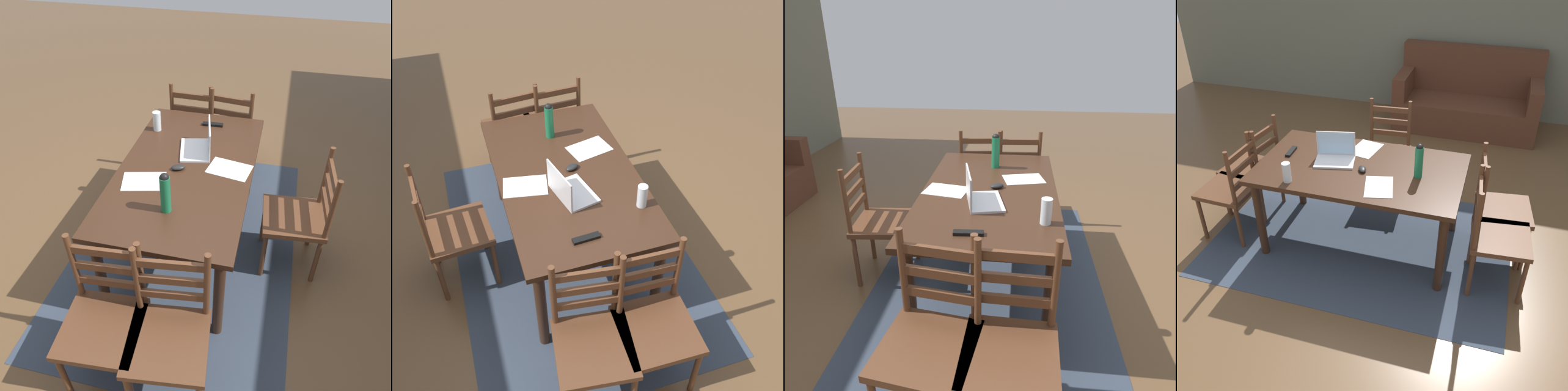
% 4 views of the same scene
% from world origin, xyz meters
% --- Properties ---
extents(ground_plane, '(14.00, 14.00, 0.00)m').
position_xyz_m(ground_plane, '(0.00, 0.00, 0.00)').
color(ground_plane, brown).
extents(area_rug, '(2.59, 1.74, 0.01)m').
position_xyz_m(area_rug, '(0.00, 0.00, 0.00)').
color(area_rug, '#333D4C').
rests_on(area_rug, ground).
extents(dining_table, '(1.66, 0.95, 0.76)m').
position_xyz_m(dining_table, '(0.00, 0.00, 0.67)').
color(dining_table, '#382114').
rests_on(dining_table, ground).
extents(chair_left_far, '(0.50, 0.50, 0.95)m').
position_xyz_m(chair_left_far, '(-1.12, 0.18, 0.46)').
color(chair_left_far, '#56331E').
rests_on(chair_left_far, ground).
extents(chair_far_head, '(0.48, 0.48, 0.95)m').
position_xyz_m(chair_far_head, '(-0.00, 0.84, 0.46)').
color(chair_far_head, '#56331E').
rests_on(chair_far_head, ground).
extents(chair_right_far, '(0.49, 0.49, 0.95)m').
position_xyz_m(chair_right_far, '(1.12, 0.18, 0.46)').
color(chair_right_far, '#56331E').
rests_on(chair_right_far, ground).
extents(chair_left_near, '(0.46, 0.46, 0.95)m').
position_xyz_m(chair_left_near, '(-1.12, -0.19, 0.46)').
color(chair_left_near, '#56331E').
rests_on(chair_left_near, ground).
extents(chair_right_near, '(0.47, 0.47, 0.95)m').
position_xyz_m(chair_right_near, '(1.12, -0.19, 0.46)').
color(chair_right_near, '#56331E').
rests_on(chair_right_near, ground).
extents(laptop, '(0.36, 0.29, 0.23)m').
position_xyz_m(laptop, '(-0.24, 0.06, 0.82)').
color(laptop, silver).
rests_on(laptop, dining_table).
extents(water_bottle, '(0.06, 0.06, 0.28)m').
position_xyz_m(water_bottle, '(0.47, -0.01, 0.91)').
color(water_bottle, '#197247').
rests_on(water_bottle, dining_table).
extents(drinking_glass, '(0.07, 0.07, 0.16)m').
position_xyz_m(drinking_glass, '(-0.47, -0.37, 0.84)').
color(drinking_glass, silver).
rests_on(drinking_glass, dining_table).
extents(computer_mouse, '(0.10, 0.12, 0.03)m').
position_xyz_m(computer_mouse, '(0.03, -0.05, 0.78)').
color(computer_mouse, black).
rests_on(computer_mouse, dining_table).
extents(tv_remote, '(0.05, 0.17, 0.02)m').
position_xyz_m(tv_remote, '(-0.64, 0.06, 0.77)').
color(tv_remote, black).
rests_on(tv_remote, dining_table).
extents(paper_stack_left, '(0.27, 0.34, 0.00)m').
position_xyz_m(paper_stack_left, '(0.22, -0.24, 0.77)').
color(paper_stack_left, white).
rests_on(paper_stack_left, dining_table).
extents(paper_stack_right, '(0.26, 0.33, 0.00)m').
position_xyz_m(paper_stack_right, '(-0.05, 0.30, 0.77)').
color(paper_stack_right, white).
rests_on(paper_stack_right, dining_table).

